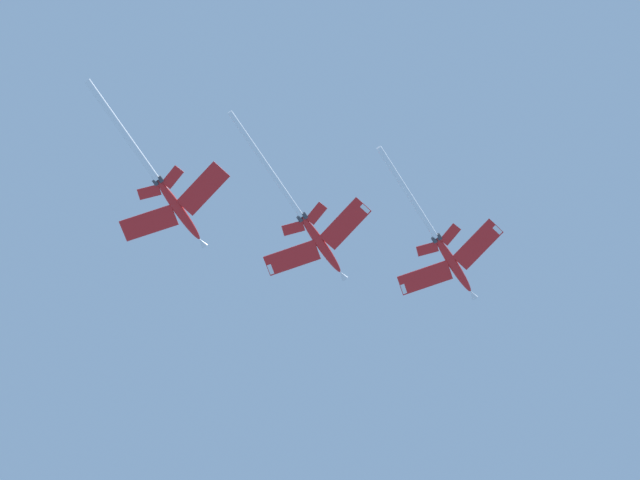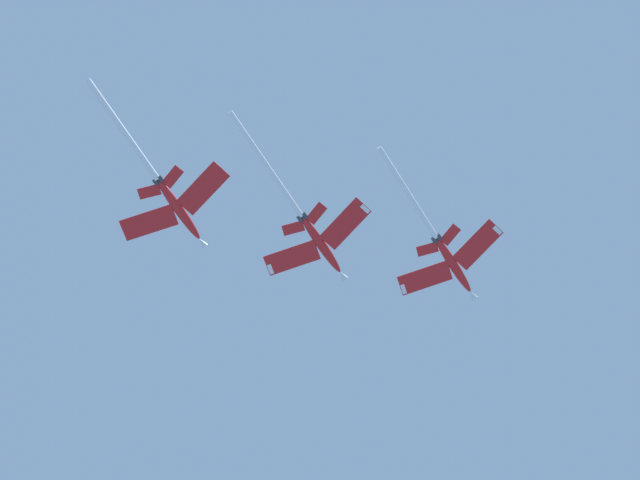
{
  "view_description": "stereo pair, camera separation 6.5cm",
  "coord_description": "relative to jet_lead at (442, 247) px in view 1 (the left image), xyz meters",
  "views": [
    {
      "loc": [
        -2.32,
        -23.14,
        1.83
      ],
      "look_at": [
        0.07,
        3.27,
        145.47
      ],
      "focal_mm": 49.21,
      "sensor_mm": 36.0,
      "label": 1
    },
    {
      "loc": [
        -2.38,
        -23.13,
        1.83
      ],
      "look_at": [
        0.07,
        3.27,
        145.47
      ],
      "focal_mm": 49.21,
      "sensor_mm": 36.0,
      "label": 2
    }
  ],
  "objects": [
    {
      "name": "jet_second",
      "position": [
        -22.95,
        -2.08,
        -3.05
      ],
      "size": [
        24.55,
        27.25,
        7.3
      ],
      "color": "red"
    },
    {
      "name": "jet_lead",
      "position": [
        0.0,
        0.0,
        0.0
      ],
      "size": [
        23.34,
        25.63,
        6.72
      ],
      "color": "red"
    },
    {
      "name": "jet_third",
      "position": [
        -46.96,
        -6.75,
        -5.51
      ],
      "size": [
        23.23,
        26.17,
        6.42
      ],
      "color": "red"
    }
  ]
}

